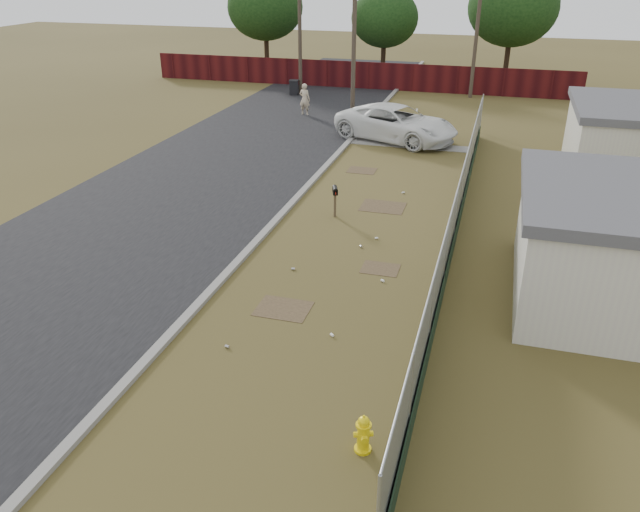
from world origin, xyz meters
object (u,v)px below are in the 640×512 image
(fire_hydrant, at_px, (363,434))
(pickup_truck, at_px, (397,123))
(pedestrian, at_px, (305,99))
(trash_bin, at_px, (294,87))
(mailbox, at_px, (335,193))

(fire_hydrant, relative_size, pickup_truck, 0.13)
(pedestrian, bearing_deg, fire_hydrant, 118.92)
(pedestrian, xyz_separation_m, trash_bin, (-2.43, 5.33, -0.41))
(fire_hydrant, height_order, trash_bin, trash_bin)
(mailbox, bearing_deg, pickup_truck, 88.31)
(pedestrian, relative_size, trash_bin, 1.89)
(mailbox, height_order, trash_bin, mailbox)
(fire_hydrant, distance_m, pedestrian, 27.41)
(fire_hydrant, xyz_separation_m, mailbox, (-3.52, 11.10, 0.50))
(mailbox, relative_size, pedestrian, 0.62)
(fire_hydrant, relative_size, pedestrian, 0.46)
(pickup_truck, distance_m, pedestrian, 7.27)
(fire_hydrant, bearing_deg, mailbox, 107.57)
(fire_hydrant, height_order, pickup_truck, pickup_truck)
(pickup_truck, bearing_deg, mailbox, -160.08)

